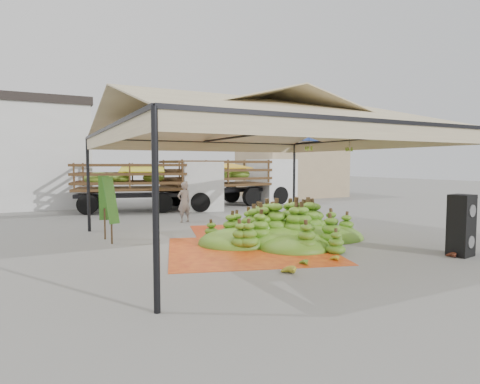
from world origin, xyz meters
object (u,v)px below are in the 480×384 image
banana_heap (288,222)px  truck_right (236,176)px  truck_left (156,181)px  speaker_stack (461,225)px  vendor (184,202)px

banana_heap → truck_right: size_ratio=0.70×
banana_heap → truck_left: (-1.30, 9.04, 0.86)m
banana_heap → speaker_stack: 4.31m
banana_heap → truck_right: (3.31, 9.83, 0.96)m
speaker_stack → vendor: bearing=106.7°
truck_right → vendor: bearing=-137.2°
speaker_stack → vendor: size_ratio=0.96×
speaker_stack → truck_left: bearing=98.2°
vendor → truck_right: truck_right is taller
speaker_stack → truck_left: size_ratio=0.21×
banana_heap → truck_right: bearing=71.4°
speaker_stack → truck_right: size_ratio=0.20×
banana_heap → truck_left: size_ratio=0.73×
speaker_stack → truck_left: truck_left is taller
truck_right → speaker_stack: bearing=-97.0°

